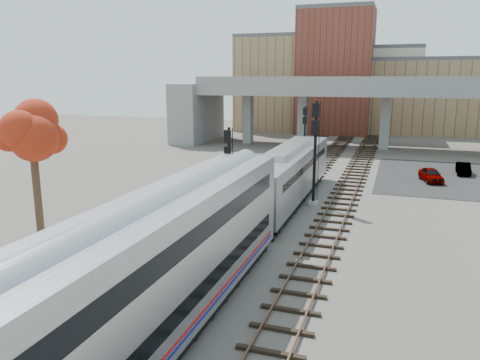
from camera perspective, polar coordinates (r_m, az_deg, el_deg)
The scene contains 15 objects.
ground at distance 23.55m, azimuth -4.61°, elevation -11.12°, with size 160.00×160.00×0.00m, color #47423D.
platform at distance 27.00m, azimuth -19.06°, elevation -8.25°, with size 4.50×60.00×0.35m, color #9E9E99.
yellow_strip at distance 25.87m, azimuth -15.71°, elevation -8.51°, with size 0.70×60.00×0.01m, color yellow.
tracks at distance 34.48m, azimuth 5.04°, elevation -3.31°, with size 10.70×95.00×0.25m.
overpass at distance 65.00m, azimuth 15.53°, elevation 8.80°, with size 54.00×12.00×9.50m.
buildings_far at distance 86.69m, azimuth 14.03°, elevation 11.05°, with size 43.00×21.00×20.60m.
parking_lot at distance 49.00m, azimuth 24.56°, elevation 0.25°, with size 14.00×18.00×0.04m, color black.
locomotive at distance 35.64m, azimuth 5.89°, elevation 0.84°, with size 3.02×19.05×4.10m.
coach at distance 15.28m, azimuth -13.90°, elevation -13.52°, with size 3.03×25.00×5.00m.
signal_mast_near at distance 29.10m, azimuth -1.37°, elevation -0.16°, with size 0.60×0.64×6.42m.
signal_mast_mid at distance 34.76m, azimuth 9.10°, elevation 3.28°, with size 0.60×0.64×7.74m.
signal_mast_far at distance 52.50m, azimuth 7.85°, elevation 5.29°, with size 0.60×0.64×6.31m.
tree at distance 28.71m, azimuth -24.09°, elevation 5.46°, with size 3.60×3.60×8.69m.
car_a at distance 46.16m, azimuth 22.27°, elevation 0.59°, with size 1.49×3.71×1.26m, color #99999E.
car_b at distance 50.92m, azimuth 25.58°, elevation 1.25°, with size 1.20×3.45×1.14m, color #99999E.
Camera 1 is at (8.64, -19.79, 9.38)m, focal length 35.00 mm.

